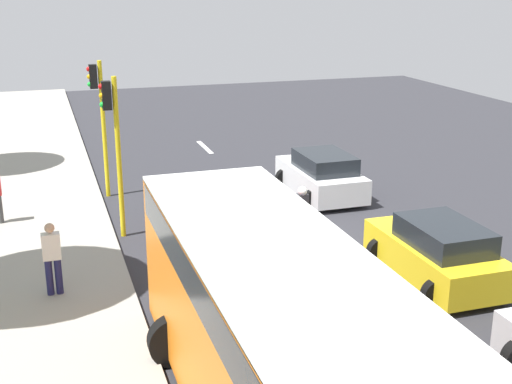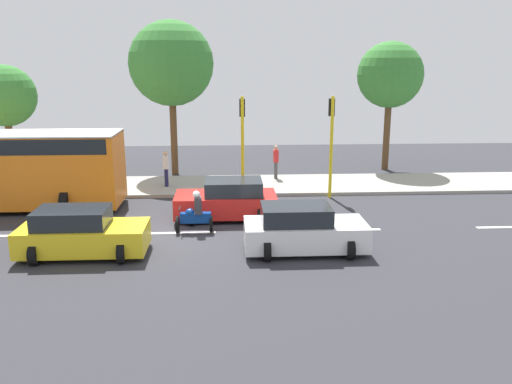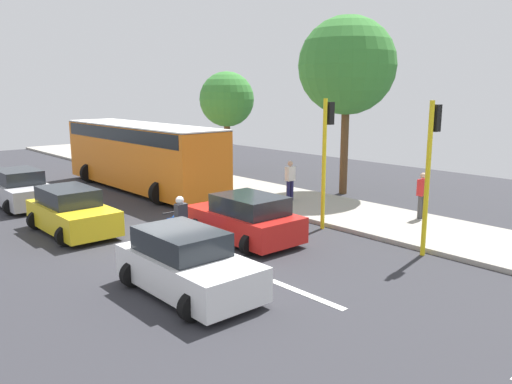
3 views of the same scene
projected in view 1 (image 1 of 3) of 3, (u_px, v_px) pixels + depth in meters
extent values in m
cube|color=#2D2D33|center=(310.00, 247.00, 18.43)|extent=(40.00, 60.00, 0.10)
cube|color=#9E998E|center=(42.00, 276.00, 16.33)|extent=(4.00, 60.00, 0.15)
cube|color=white|center=(205.00, 147.00, 29.31)|extent=(0.20, 2.40, 0.01)
cube|color=white|center=(246.00, 185.00, 23.86)|extent=(0.20, 2.40, 0.01)
cube|color=white|center=(310.00, 245.00, 18.41)|extent=(0.20, 2.40, 0.01)
cube|color=white|center=(430.00, 356.00, 12.97)|extent=(0.20, 2.40, 0.01)
cube|color=white|center=(320.00, 179.00, 22.60)|extent=(1.81, 3.90, 0.80)
cube|color=#1E2328|center=(325.00, 162.00, 22.11)|extent=(1.52, 2.18, 0.56)
cylinder|color=black|center=(285.00, 178.00, 23.60)|extent=(0.64, 0.22, 0.64)
cylinder|color=black|center=(327.00, 174.00, 24.07)|extent=(0.64, 0.22, 0.64)
cylinder|color=black|center=(313.00, 199.00, 21.27)|extent=(0.64, 0.22, 0.64)
cylinder|color=black|center=(359.00, 195.00, 21.74)|extent=(0.64, 0.22, 0.64)
cube|color=yellow|center=(434.00, 257.00, 16.23)|extent=(1.78, 3.94, 0.80)
cube|color=#1E2328|center=(444.00, 235.00, 15.74)|extent=(1.49, 2.21, 0.56)
cylinder|color=black|center=(379.00, 250.00, 17.25)|extent=(0.64, 0.22, 0.64)
cylinder|color=black|center=(432.00, 243.00, 17.71)|extent=(0.64, 0.22, 0.64)
cylinder|color=black|center=(435.00, 293.00, 14.89)|extent=(0.64, 0.22, 0.64)
cylinder|color=black|center=(495.00, 284.00, 15.35)|extent=(0.64, 0.22, 0.64)
cube|color=red|center=(231.00, 215.00, 19.15)|extent=(1.93, 3.91, 0.80)
cube|color=#1E2328|center=(228.00, 189.00, 19.23)|extent=(1.63, 2.19, 0.56)
cylinder|color=black|center=(275.00, 235.00, 18.30)|extent=(0.64, 0.22, 0.64)
cylinder|color=black|center=(214.00, 242.00, 17.80)|extent=(0.64, 0.22, 0.64)
cylinder|color=black|center=(247.00, 206.00, 20.64)|extent=(0.64, 0.22, 0.64)
cylinder|color=black|center=(192.00, 212.00, 20.14)|extent=(0.64, 0.22, 0.64)
cube|color=orange|center=(300.00, 377.00, 9.35)|extent=(2.50, 11.00, 2.90)
cube|color=black|center=(302.00, 306.00, 9.02)|extent=(2.52, 10.56, 0.60)
cube|color=white|center=(303.00, 280.00, 8.91)|extent=(2.50, 11.00, 0.08)
cylinder|color=black|center=(285.00, 323.00, 13.21)|extent=(1.00, 0.30, 1.00)
cylinder|color=black|center=(175.00, 341.00, 12.56)|extent=(1.00, 0.30, 1.00)
cylinder|color=black|center=(311.00, 237.00, 18.18)|extent=(0.60, 0.10, 0.60)
cylinder|color=black|center=(295.00, 223.00, 19.27)|extent=(0.60, 0.10, 0.60)
cube|color=navy|center=(302.00, 221.00, 18.69)|extent=(0.28, 1.10, 0.36)
sphere|color=navy|center=(305.00, 217.00, 18.46)|extent=(0.32, 0.32, 0.32)
cylinder|color=black|center=(310.00, 215.00, 18.09)|extent=(0.55, 0.04, 0.04)
cube|color=#333338|center=(301.00, 204.00, 18.65)|extent=(0.36, 0.24, 0.60)
sphere|color=silver|center=(302.00, 191.00, 18.48)|extent=(0.26, 0.26, 0.26)
cylinder|color=#1E1E4C|center=(59.00, 276.00, 15.15)|extent=(0.16, 0.16, 0.85)
cylinder|color=#1E1E4C|center=(49.00, 277.00, 15.09)|extent=(0.16, 0.16, 0.85)
cube|color=silver|center=(51.00, 246.00, 14.90)|extent=(0.40, 0.24, 0.60)
sphere|color=tan|center=(49.00, 228.00, 14.78)|extent=(0.22, 0.22, 0.22)
cylinder|color=#3F3F3F|center=(0.00, 209.00, 19.60)|extent=(0.16, 0.16, 0.85)
cylinder|color=yellow|center=(119.00, 159.00, 18.46)|extent=(0.14, 0.14, 4.50)
cube|color=black|center=(106.00, 96.00, 17.87)|extent=(0.24, 0.24, 0.76)
sphere|color=red|center=(101.00, 87.00, 17.76)|extent=(0.16, 0.16, 0.16)
sphere|color=#F2A50C|center=(102.00, 96.00, 17.83)|extent=(0.16, 0.16, 0.16)
sphere|color=green|center=(102.00, 105.00, 17.91)|extent=(0.16, 0.16, 0.16)
cylinder|color=yellow|center=(104.00, 130.00, 22.01)|extent=(0.14, 0.14, 4.50)
cube|color=black|center=(93.00, 77.00, 21.42)|extent=(0.24, 0.24, 0.76)
sphere|color=red|center=(89.00, 69.00, 21.31)|extent=(0.16, 0.16, 0.16)
sphere|color=#F2A50C|center=(89.00, 77.00, 21.38)|extent=(0.16, 0.16, 0.16)
sphere|color=green|center=(90.00, 84.00, 21.46)|extent=(0.16, 0.16, 0.16)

